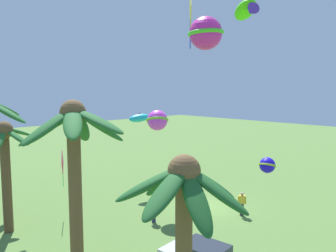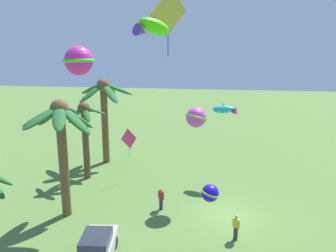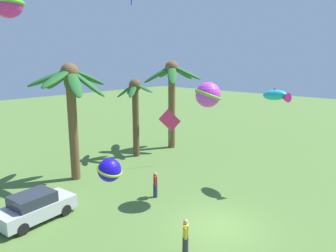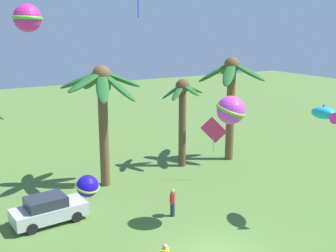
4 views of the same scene
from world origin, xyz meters
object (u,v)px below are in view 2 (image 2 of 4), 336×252
at_px(kite_fish_4, 224,109).
at_px(palm_tree_0, 60,129).
at_px(spectator_1, 236,227).
at_px(parked_car_0, 97,247).
at_px(kite_ball_0, 196,117).
at_px(kite_ball_6, 210,193).
at_px(kite_diamond_1, 168,14).
at_px(palm_tree_3, 104,101).
at_px(kite_ball_3, 79,61).
at_px(kite_fish_2, 153,27).
at_px(kite_diamond_5, 129,139).
at_px(palm_tree_1, 85,126).
at_px(spectator_0, 161,199).

bearing_deg(kite_fish_4, palm_tree_0, 126.88).
bearing_deg(spectator_1, parked_car_0, 111.23).
relative_size(kite_ball_0, kite_ball_6, 1.79).
height_order(kite_diamond_1, kite_ball_6, kite_diamond_1).
height_order(palm_tree_3, kite_ball_3, kite_ball_3).
xyz_separation_m(spectator_1, kite_ball_6, (-2.66, 1.58, 3.30)).
relative_size(kite_fish_2, kite_diamond_5, 0.84).
xyz_separation_m(palm_tree_3, spectator_1, (-12.37, -11.64, -5.15)).
xyz_separation_m(kite_fish_4, kite_ball_6, (-12.35, 0.96, -1.87)).
height_order(palm_tree_3, kite_fish_4, palm_tree_3).
distance_m(palm_tree_3, kite_fish_2, 17.97).
bearing_deg(kite_fish_4, spectator_1, -176.30).
bearing_deg(palm_tree_3, kite_fish_2, -154.58).
xyz_separation_m(palm_tree_0, spectator_1, (-1.71, -11.28, -5.22)).
xyz_separation_m(palm_tree_3, parked_car_0, (-15.31, -4.06, -5.21)).
bearing_deg(kite_fish_2, kite_ball_3, 96.06).
bearing_deg(palm_tree_1, spectator_1, -124.21).
distance_m(palm_tree_0, kite_diamond_5, 7.72).
relative_size(kite_fish_4, kite_diamond_5, 0.86).
relative_size(palm_tree_3, kite_ball_0, 3.64).
distance_m(palm_tree_0, kite_diamond_1, 9.95).
bearing_deg(kite_fish_4, parked_car_0, 151.20).
bearing_deg(kite_diamond_5, kite_fish_4, -80.77).
relative_size(palm_tree_3, spectator_0, 5.07).
bearing_deg(spectator_1, palm_tree_0, 81.40).
relative_size(palm_tree_3, kite_fish_2, 3.79).
relative_size(kite_ball_0, kite_fish_4, 1.02).
bearing_deg(spectator_1, kite_fish_2, 122.83).
height_order(kite_fish_2, kite_fish_4, kite_fish_2).
bearing_deg(kite_ball_0, kite_ball_6, -171.78).
bearing_deg(palm_tree_3, spectator_1, -136.74).
relative_size(parked_car_0, spectator_1, 2.55).
distance_m(palm_tree_0, kite_ball_6, 10.80).
bearing_deg(spectator_0, kite_ball_6, -150.16).
height_order(palm_tree_1, kite_fish_2, kite_fish_2).
relative_size(palm_tree_0, spectator_1, 5.01).
relative_size(parked_car_0, kite_fish_2, 1.90).
distance_m(kite_fish_4, kite_diamond_5, 8.27).
relative_size(parked_car_0, kite_ball_3, 2.06).
xyz_separation_m(palm_tree_0, parked_car_0, (-4.65, -3.70, -5.28)).
relative_size(kite_ball_3, kite_ball_6, 1.59).
xyz_separation_m(spectator_0, kite_ball_0, (2.07, -2.24, 5.41)).
xyz_separation_m(palm_tree_3, kite_diamond_5, (-3.94, -3.21, -2.43)).
height_order(kite_ball_0, kite_diamond_5, kite_ball_0).
distance_m(kite_ball_0, kite_diamond_5, 7.01).
height_order(kite_fish_2, kite_ball_3, kite_fish_2).
distance_m(palm_tree_0, kite_ball_0, 9.28).
height_order(kite_ball_0, kite_diamond_1, kite_diamond_1).
bearing_deg(kite_ball_3, kite_diamond_1, -41.43).
xyz_separation_m(kite_ball_0, kite_ball_6, (-7.98, -1.15, -2.11)).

